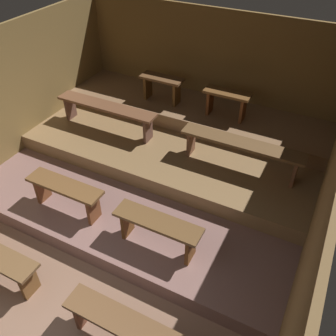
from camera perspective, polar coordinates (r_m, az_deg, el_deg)
ground at (r=5.93m, az=-3.99°, el=-5.58°), size 5.78×5.95×0.08m
wall_back at (r=7.20m, az=6.41°, el=14.81°), size 5.78×0.06×2.39m
wall_left at (r=6.66m, az=-23.84°, el=9.57°), size 0.06×5.95×2.39m
wall_right at (r=4.61m, az=23.49°, el=-4.20°), size 0.06×5.95×2.39m
platform_lower at (r=6.19m, az=-1.30°, el=-1.06°), size 4.98×3.96×0.26m
platform_middle at (r=6.53m, az=1.56°, el=4.16°), size 4.98×2.57×0.26m
platform_upper at (r=6.94m, az=4.18°, el=8.84°), size 4.98×1.16×0.26m
bench_floor_right at (r=4.18m, az=-5.08°, el=-24.41°), size 1.69×0.31×0.48m
bench_lower_left at (r=5.36m, az=-15.93°, el=-3.48°), size 1.18×0.31×0.48m
bench_lower_right at (r=4.68m, az=-1.65°, el=-9.30°), size 1.18×0.31×0.48m
bench_middle_left at (r=6.56m, az=-9.73°, el=9.09°), size 1.92×0.31×0.48m
bench_middle_right at (r=5.62m, az=11.58°, el=3.28°), size 1.92×0.31×0.48m
bench_upper_left at (r=6.89m, az=-0.97°, el=13.11°), size 0.81×0.31×0.48m
bench_upper_right at (r=6.45m, az=9.30°, el=10.69°), size 0.81×0.31×0.48m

